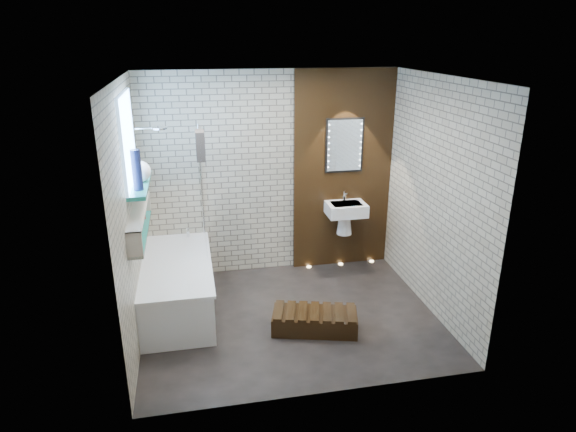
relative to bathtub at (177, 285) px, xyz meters
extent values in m
plane|color=black|center=(1.22, -0.45, -0.29)|extent=(3.20, 3.20, 0.00)
cube|color=gray|center=(1.22, 0.85, 1.01)|extent=(3.20, 0.04, 2.60)
cube|color=gray|center=(1.22, -1.75, 1.01)|extent=(3.20, 0.04, 2.60)
cube|color=gray|center=(-0.38, -0.45, 1.01)|extent=(0.04, 2.60, 2.60)
cube|color=gray|center=(2.82, -0.45, 1.01)|extent=(0.04, 2.60, 2.60)
plane|color=white|center=(1.22, -0.45, 2.31)|extent=(3.20, 3.20, 0.00)
cube|color=black|center=(2.17, 0.82, 1.01)|extent=(1.30, 0.06, 2.60)
cube|color=#7FADE0|center=(-0.36, -0.10, 1.71)|extent=(0.03, 1.00, 0.90)
cube|color=#227D6E|center=(-0.29, -0.10, 1.24)|extent=(0.18, 1.00, 0.04)
cube|color=#227D6E|center=(-0.31, -0.30, 0.79)|extent=(0.14, 1.30, 0.03)
cube|color=#B2A899|center=(-0.31, -0.30, 1.02)|extent=(0.14, 1.30, 0.03)
cube|color=#B2A899|center=(-0.31, -0.94, 0.91)|extent=(0.14, 0.03, 0.26)
cube|color=#B2A899|center=(-0.31, 0.33, 0.91)|extent=(0.14, 0.03, 0.26)
cube|color=white|center=(0.00, 0.00, -0.02)|extent=(0.75, 1.70, 0.55)
cube|color=white|center=(0.00, 0.00, 0.27)|extent=(0.79, 1.74, 0.03)
cylinder|color=silver|center=(0.15, 0.73, 0.35)|extent=(0.04, 0.04, 0.12)
cube|color=white|center=(0.35, 0.44, 0.99)|extent=(0.01, 0.78, 1.40)
cube|color=#292321|center=(0.35, 0.19, 1.56)|extent=(0.09, 0.24, 0.32)
cylinder|color=silver|center=(-0.08, 0.50, 1.71)|extent=(0.18, 0.18, 0.02)
cube|color=white|center=(2.17, 0.61, 0.56)|extent=(0.50, 0.36, 0.16)
cone|color=white|center=(2.17, 0.66, 0.34)|extent=(0.20, 0.20, 0.28)
cylinder|color=silver|center=(2.17, 0.71, 0.71)|extent=(0.03, 0.03, 0.14)
cube|color=black|center=(2.17, 0.78, 1.36)|extent=(0.50, 0.02, 0.70)
cube|color=silver|center=(2.17, 0.77, 1.36)|extent=(0.45, 0.01, 0.65)
cube|color=black|center=(1.42, -0.75, -0.19)|extent=(0.97, 0.62, 0.20)
cylinder|color=maroon|center=(-0.31, 0.06, 0.88)|extent=(0.05, 0.05, 0.14)
cylinder|color=#B1671B|center=(-0.31, -0.51, 0.87)|extent=(0.06, 0.06, 0.11)
cylinder|color=maroon|center=(-0.31, -0.82, 0.87)|extent=(0.05, 0.05, 0.13)
sphere|color=white|center=(-0.28, -0.07, 1.37)|extent=(0.22, 0.22, 0.22)
cylinder|color=#141A39|center=(-0.28, -0.36, 1.46)|extent=(0.09, 0.09, 0.40)
cylinder|color=#FFD899|center=(1.72, 0.75, -0.29)|extent=(0.06, 0.06, 0.01)
cylinder|color=#FFD899|center=(2.17, 0.75, -0.29)|extent=(0.06, 0.06, 0.01)
cylinder|color=#FFD899|center=(2.62, 0.75, -0.29)|extent=(0.06, 0.06, 0.01)
camera|label=1|loc=(0.23, -5.25, 2.70)|focal=31.36mm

